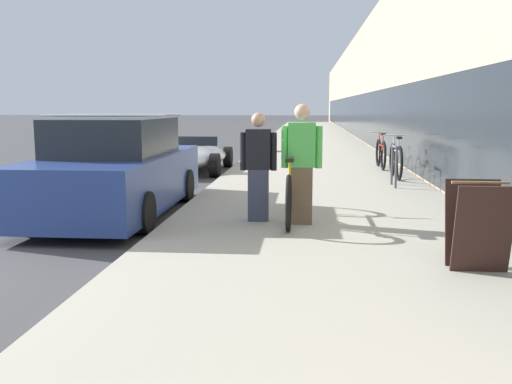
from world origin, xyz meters
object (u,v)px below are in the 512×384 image
person_rider (302,164)px  person_bystander (258,167)px  bike_rack_hoop (394,162)px  parked_sedan_curbside (116,171)px  vintage_roadster_curbside (193,157)px  sandwich_board_sign (478,225)px  tandem_bicycle (290,192)px  cruiser_bike_middle (381,153)px  cruiser_bike_nearest (396,160)px

person_rider → person_bystander: size_ratio=1.08×
bike_rack_hoop → parked_sedan_curbside: size_ratio=0.18×
vintage_roadster_curbside → sandwich_board_sign: bearing=-63.1°
tandem_bicycle → person_bystander: 0.61m
vintage_roadster_curbside → person_bystander: bearing=-71.6°
person_bystander → vintage_roadster_curbside: bearing=108.4°
person_bystander → sandwich_board_sign: 3.32m
cruiser_bike_middle → sandwich_board_sign: size_ratio=1.98×
bike_rack_hoop → vintage_roadster_curbside: 5.89m
person_rider → vintage_roadster_curbside: bearing=112.3°
bike_rack_hoop → person_rider: bearing=-115.3°
person_bystander → cruiser_bike_nearest: bearing=62.4°
bike_rack_hoop → sandwich_board_sign: 6.06m
person_rider → sandwich_board_sign: 2.80m
person_bystander → vintage_roadster_curbside: (-2.37, 7.13, -0.50)m
person_bystander → cruiser_bike_nearest: (2.73, 5.22, -0.37)m
cruiser_bike_middle → vintage_roadster_curbside: 5.03m
tandem_bicycle → bike_rack_hoop: bearing=61.0°
cruiser_bike_middle → parked_sedan_curbside: parked_sedan_curbside is taller
tandem_bicycle → cruiser_bike_middle: bearing=72.9°
bike_rack_hoop → cruiser_bike_middle: 3.53m
tandem_bicycle → cruiser_bike_nearest: 5.56m
bike_rack_hoop → parked_sedan_curbside: parked_sedan_curbside is taller
bike_rack_hoop → vintage_roadster_curbside: (-4.84, 3.34, -0.24)m
person_bystander → bike_rack_hoop: size_ratio=1.83×
sandwich_board_sign → vintage_roadster_curbside: bearing=116.9°
parked_sedan_curbside → cruiser_bike_middle: bearing=52.0°
person_rider → person_bystander: person_rider is taller
bike_rack_hoop → vintage_roadster_curbside: bearing=145.4°
tandem_bicycle → parked_sedan_curbside: size_ratio=0.53×
cruiser_bike_nearest → sandwich_board_sign: size_ratio=1.92×
cruiser_bike_nearest → sandwich_board_sign: (-0.33, -7.49, 0.04)m
tandem_bicycle → person_bystander: size_ratio=1.58×
person_rider → sandwich_board_sign: size_ratio=1.85×
bike_rack_hoop → cruiser_bike_nearest: size_ratio=0.49×
vintage_roadster_curbside → cruiser_bike_nearest: bearing=-20.6°
cruiser_bike_nearest → sandwich_board_sign: bearing=-92.5°
person_bystander → tandem_bicycle: bearing=17.6°
tandem_bicycle → cruiser_bike_middle: (2.20, 7.16, -0.00)m
tandem_bicycle → bike_rack_hoop: size_ratio=2.89×
person_rider → person_bystander: 0.64m
tandem_bicycle → bike_rack_hoop: 4.17m
person_rider → sandwich_board_sign: (1.79, -2.12, -0.39)m
tandem_bicycle → vintage_roadster_curbside: size_ratio=0.59×
sandwich_board_sign → parked_sedan_curbside: size_ratio=0.20×
sandwich_board_sign → vintage_roadster_curbside: 10.55m
person_bystander → parked_sedan_curbside: person_bystander is taller
vintage_roadster_curbside → bike_rack_hoop: bearing=-34.6°
person_bystander → vintage_roadster_curbside: size_ratio=0.37×
person_bystander → cruiser_bike_nearest: size_ratio=0.89×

